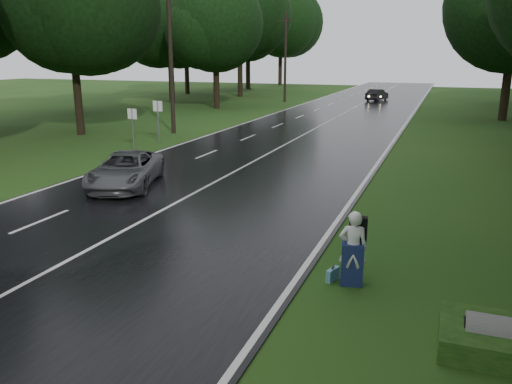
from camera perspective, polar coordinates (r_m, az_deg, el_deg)
ground at (r=14.25m, az=-19.57°, el=-6.99°), size 160.00×160.00×0.00m
road at (r=31.63m, az=4.20°, el=5.77°), size 12.00×140.00×0.04m
lane_center at (r=31.63m, az=4.20°, el=5.81°), size 0.12×140.00×0.01m
grey_car at (r=20.93m, az=-14.38°, el=2.43°), size 3.68×5.33×1.35m
far_car at (r=60.65m, az=13.40°, el=10.53°), size 2.21×4.14×1.30m
hitchhiker at (r=11.90m, az=10.81°, el=-6.47°), size 0.72×0.68×1.78m
suitcase at (r=12.26m, az=8.57°, el=-9.12°), size 0.25×0.45×0.31m
culvert at (r=10.53m, az=25.88°, el=-15.83°), size 1.34×0.67×0.67m
utility_pole_mid at (r=35.16m, az=-9.18°, el=6.53°), size 1.80×0.28×10.64m
utility_pole_far at (r=57.99m, az=3.23°, el=10.03°), size 1.80×0.28×9.61m
road_sign_a at (r=28.90m, az=-13.44°, el=4.46°), size 0.56×0.10×2.33m
road_sign_b at (r=31.08m, az=-10.75°, el=5.34°), size 0.61×0.10×2.53m
tree_left_d at (r=36.08m, az=-18.97°, el=6.12°), size 9.44×9.44×14.75m
tree_left_e at (r=51.07m, az=-4.40°, el=9.32°), size 8.73×8.73×13.64m
tree_left_f at (r=65.52m, az=-1.77°, el=10.63°), size 11.55×11.55×18.04m
tree_right_e at (r=45.98m, az=25.81°, el=7.22°), size 9.51×9.51×14.85m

